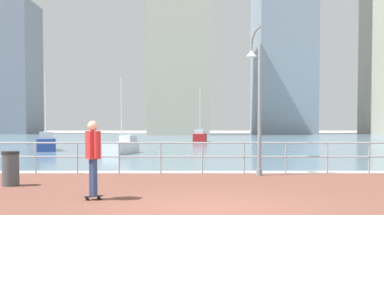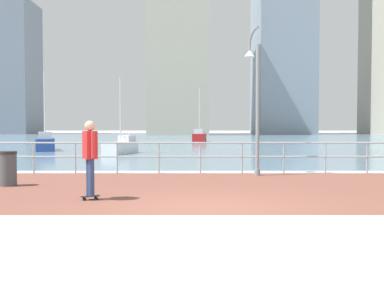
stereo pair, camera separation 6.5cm
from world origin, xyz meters
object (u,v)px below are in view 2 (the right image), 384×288
lamppost (257,93)px  sailboat_white (47,143)px  skateboarder (92,152)px  trash_bin (10,168)px  sailboat_red (201,137)px  sailboat_teal (123,146)px

lamppost → sailboat_white: (-11.62, 15.15, -2.16)m
lamppost → skateboarder: 6.86m
trash_bin → sailboat_red: bearing=80.6°
lamppost → sailboat_white: sailboat_white is taller
sailboat_white → sailboat_red: 19.28m
skateboarder → sailboat_red: 36.70m
sailboat_teal → sailboat_white: (-5.49, 3.41, 0.07)m
sailboat_white → sailboat_teal: bearing=-31.9°
sailboat_teal → sailboat_white: sailboat_white is taller
skateboarder → sailboat_white: 21.59m
sailboat_teal → sailboat_red: sailboat_red is taller
lamppost → sailboat_teal: 13.43m
trash_bin → sailboat_white: 18.54m
sailboat_white → skateboarder: bearing=-70.0°
skateboarder → sailboat_red: bearing=85.4°
skateboarder → lamppost: bearing=50.4°
skateboarder → trash_bin: skateboarder is taller
trash_bin → sailboat_teal: bearing=86.8°
lamppost → sailboat_red: bearing=92.4°
lamppost → sailboat_red: (-1.30, 31.44, -2.14)m
skateboarder → sailboat_teal: (-1.88, 16.87, -0.61)m
sailboat_white → sailboat_red: size_ratio=0.95×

